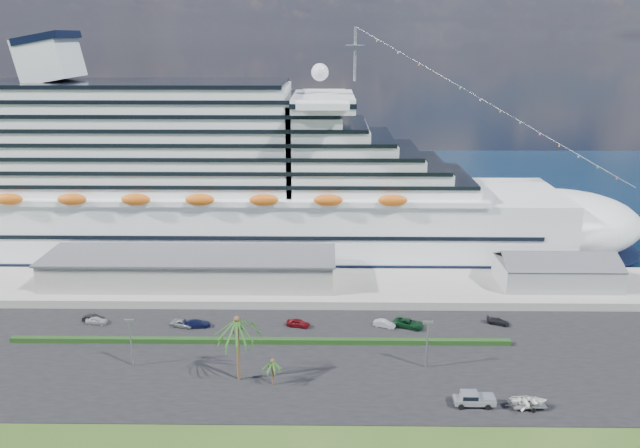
{
  "coord_description": "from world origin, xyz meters",
  "views": [
    {
      "loc": [
        3.84,
        -82.83,
        52.02
      ],
      "look_at": [
        2.44,
        30.0,
        17.88
      ],
      "focal_mm": 35.0,
      "sensor_mm": 36.0,
      "label": 1
    }
  ],
  "objects_px": {
    "parked_car_3": "(197,324)",
    "boat_trailer": "(529,402)",
    "cruise_ship": "(223,188)",
    "pickup_truck": "(474,398)"
  },
  "relations": [
    {
      "from": "pickup_truck",
      "to": "cruise_ship",
      "type": "bearing_deg",
      "value": 124.98
    },
    {
      "from": "cruise_ship",
      "to": "boat_trailer",
      "type": "xyz_separation_m",
      "value": [
        54.66,
        -67.64,
        -15.4
      ]
    },
    {
      "from": "parked_car_3",
      "to": "boat_trailer",
      "type": "distance_m",
      "value": 59.35
    },
    {
      "from": "cruise_ship",
      "to": "boat_trailer",
      "type": "relative_size",
      "value": 30.49
    },
    {
      "from": "boat_trailer",
      "to": "cruise_ship",
      "type": "bearing_deg",
      "value": 128.94
    },
    {
      "from": "cruise_ship",
      "to": "parked_car_3",
      "type": "distance_m",
      "value": 44.72
    },
    {
      "from": "parked_car_3",
      "to": "pickup_truck",
      "type": "relative_size",
      "value": 0.81
    },
    {
      "from": "parked_car_3",
      "to": "boat_trailer",
      "type": "xyz_separation_m",
      "value": [
        53.43,
        -25.84,
        0.47
      ]
    },
    {
      "from": "pickup_truck",
      "to": "parked_car_3",
      "type": "bearing_deg",
      "value": 151.14
    },
    {
      "from": "parked_car_3",
      "to": "boat_trailer",
      "type": "bearing_deg",
      "value": -122.37
    }
  ]
}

